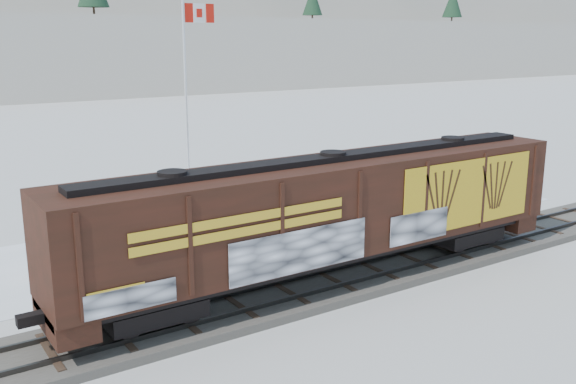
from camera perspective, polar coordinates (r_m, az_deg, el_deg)
ground at (r=22.68m, az=-0.10°, el=-9.45°), size 500.00×500.00×0.00m
rail_track at (r=22.63m, az=-0.10°, el=-9.11°), size 50.00×3.40×0.43m
parking_strip at (r=28.84m, az=-8.38°, el=-4.46°), size 40.00×8.00×0.03m
hopper_railcar at (r=22.77m, az=3.94°, el=-1.56°), size 20.00×3.06×4.48m
flagpole at (r=36.01m, az=-8.78°, el=5.59°), size 2.30×0.90×10.84m
car_white at (r=26.59m, az=-17.40°, el=-4.93°), size 4.21×1.60×1.37m
car_dark at (r=29.96m, az=-2.93°, el=-2.15°), size 5.39×3.53×1.45m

